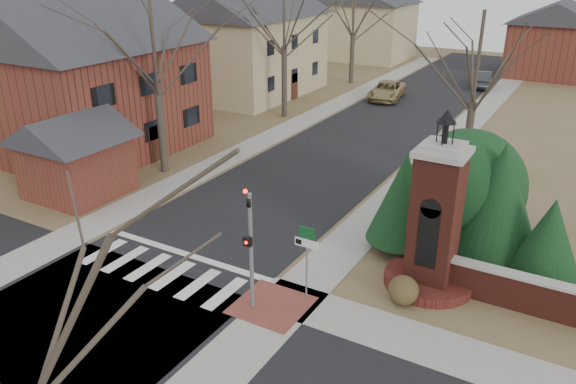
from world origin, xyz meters
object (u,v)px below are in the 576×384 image
Objects in this scene: pickup_truck at (387,91)px; distant_car at (482,79)px; sign_post at (307,249)px; brick_gate_monument at (434,231)px; traffic_signal_pole at (250,240)px.

pickup_truck is 1.14× the size of distant_car.
sign_post is 29.91m from pickup_truck.
sign_post is 0.54× the size of pickup_truck.
brick_gate_monument reaches higher than sign_post.
brick_gate_monument reaches higher than traffic_signal_pole.
brick_gate_monument is (4.70, 4.42, -0.42)m from traffic_signal_pole.
traffic_signal_pole is at bearing -136.76° from brick_gate_monument.
traffic_signal_pole is 2.02m from sign_post.
pickup_truck is at bearing 113.87° from brick_gate_monument.
brick_gate_monument reaches higher than distant_car.
traffic_signal_pole is 31.00m from pickup_truck.
traffic_signal_pole is at bearing 82.03° from distant_car.
brick_gate_monument reaches higher than pickup_truck.
distant_car is (-2.29, 37.30, -1.22)m from sign_post.
traffic_signal_pole is 1.02× the size of distant_car.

